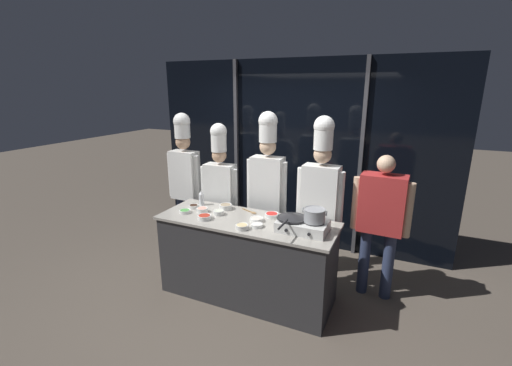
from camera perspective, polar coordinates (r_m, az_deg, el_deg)
ground_plane at (r=4.16m, az=-1.50°, el=-18.11°), size 24.00×24.00×0.00m
window_wall_back at (r=5.05m, az=6.48°, el=4.65°), size 4.42×0.09×2.70m
demo_counter at (r=3.92m, az=-1.55°, el=-12.45°), size 1.96×0.70×0.93m
portable_stove at (r=3.46m, az=7.80°, el=-7.03°), size 0.49×0.35×0.12m
frying_pan at (r=3.46m, az=6.03°, el=-5.51°), size 0.32×0.55×0.05m
stock_pot at (r=3.39m, az=9.72°, el=-5.28°), size 0.24×0.21×0.13m
squeeze_bottle_clear at (r=4.19m, az=-9.07°, el=-2.51°), size 0.06×0.06×0.18m
prep_bowl_soy_glaze at (r=4.12m, az=-10.35°, el=-3.83°), size 0.12×0.12×0.04m
prep_bowl_mushrooms at (r=4.04m, az=-5.09°, el=-3.90°), size 0.15×0.15×0.06m
prep_bowl_bell_pepper at (r=3.79m, az=2.65°, el=-5.31°), size 0.15×0.15×0.04m
prep_bowl_ginger at (r=3.48m, az=-2.35°, el=-7.25°), size 0.13×0.13×0.05m
prep_bowl_chili_flakes at (r=3.76m, az=-8.59°, el=-5.60°), size 0.15×0.15×0.05m
prep_bowl_onion at (r=3.67m, az=0.08°, el=-6.06°), size 0.15×0.15×0.04m
prep_bowl_bean_sprouts at (r=3.87m, az=-6.26°, el=-4.87°), size 0.12×0.12×0.05m
prep_bowl_scallions at (r=3.99m, az=-11.77°, el=-4.62°), size 0.13×0.13×0.04m
prep_bowl_shrimp at (r=3.97m, az=-8.94°, el=-4.42°), size 0.13×0.13×0.05m
prep_bowl_rice at (r=3.53m, az=0.16°, el=-7.03°), size 0.12×0.12×0.04m
serving_spoon_slotted at (r=3.92m, az=-0.71°, el=-4.86°), size 0.23×0.12×0.02m
chef_head at (r=4.75m, az=-11.81°, el=1.86°), size 0.50×0.22×1.99m
chef_sous at (r=4.38m, az=-6.02°, el=-0.32°), size 0.51×0.22×1.89m
chef_line at (r=4.15m, az=1.91°, el=0.56°), size 0.51×0.23×2.05m
chef_pastry at (r=3.89m, az=10.71°, el=-1.26°), size 0.53×0.22×2.03m
person_guest at (r=3.96m, az=20.09°, el=-4.95°), size 0.62×0.26×1.64m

